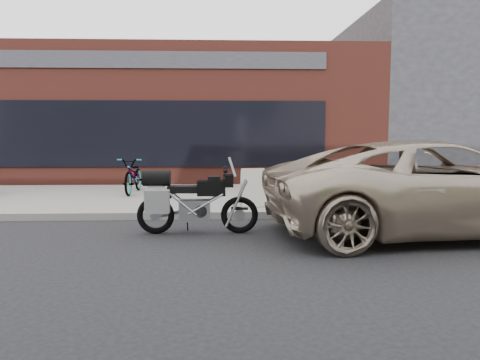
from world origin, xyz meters
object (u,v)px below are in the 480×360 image
object	(u,v)px
sandwich_sign	(253,187)
motorcycle	(189,201)
bicycle_front	(134,175)
minivan	(435,187)

from	to	relation	value
sandwich_sign	motorcycle	bearing A→B (deg)	-127.73
motorcycle	bicycle_front	distance (m)	4.68
motorcycle	minivan	size ratio (longest dim) A/B	0.36
motorcycle	bicycle_front	size ratio (longest dim) A/B	1.19
motorcycle	minivan	distance (m)	4.26
minivan	sandwich_sign	world-z (taller)	minivan
minivan	bicycle_front	world-z (taller)	minivan
minivan	sandwich_sign	size ratio (longest dim) A/B	7.11
bicycle_front	sandwich_sign	xyz separation A→B (m)	(2.99, -2.25, -0.06)
sandwich_sign	minivan	bearing A→B (deg)	-43.80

